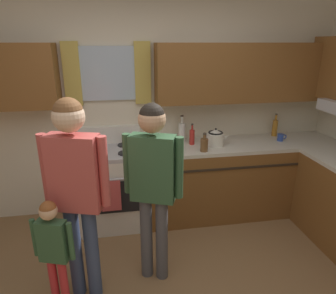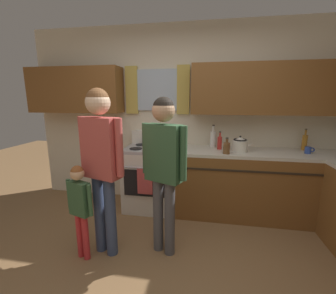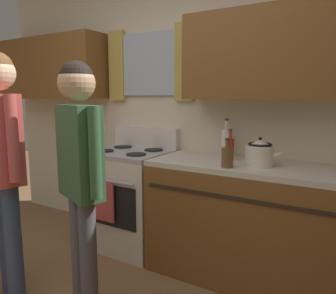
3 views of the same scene
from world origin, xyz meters
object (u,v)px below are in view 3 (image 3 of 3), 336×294
(bottle_squat_brown, at_px, (227,156))
(adult_holding_child, at_px, (3,148))
(stovetop_kettle, at_px, (260,153))
(adult_in_plaid, at_px, (80,162))
(bottle_sauce_red, at_px, (230,148))
(bottle_milk_white, at_px, (226,142))
(stove_oven, at_px, (130,197))

(bottle_squat_brown, bearing_deg, adult_holding_child, -145.17)
(stovetop_kettle, height_order, adult_in_plaid, adult_in_plaid)
(bottle_sauce_red, distance_m, adult_in_plaid, 1.16)
(adult_in_plaid, bearing_deg, stovetop_kettle, 47.84)
(bottle_sauce_red, relative_size, adult_holding_child, 0.15)
(bottle_milk_white, relative_size, stovetop_kettle, 1.14)
(stove_oven, bearing_deg, bottle_squat_brown, -11.71)
(stove_oven, xyz_separation_m, bottle_squat_brown, (1.02, -0.21, 0.51))
(bottle_sauce_red, height_order, bottle_milk_white, bottle_milk_white)
(bottle_squat_brown, distance_m, bottle_milk_white, 0.44)
(stove_oven, relative_size, stovetop_kettle, 4.02)
(stove_oven, height_order, bottle_sauce_red, bottle_sauce_red)
(bottle_squat_brown, xyz_separation_m, stovetop_kettle, (0.18, 0.17, 0.02))
(stovetop_kettle, bearing_deg, adult_holding_child, -144.10)
(bottle_sauce_red, distance_m, adult_holding_child, 1.61)
(bottle_sauce_red, bearing_deg, stove_oven, -177.44)
(stove_oven, distance_m, bottle_squat_brown, 1.16)
(stovetop_kettle, relative_size, adult_holding_child, 0.16)
(bottle_milk_white, bearing_deg, bottle_sauce_red, -59.57)
(stove_oven, distance_m, bottle_milk_white, 1.04)
(bottle_milk_white, xyz_separation_m, stovetop_kettle, (0.34, -0.24, -0.02))
(bottle_milk_white, distance_m, adult_holding_child, 1.66)
(stovetop_kettle, distance_m, adult_holding_child, 1.75)
(stove_oven, relative_size, adult_holding_child, 0.66)
(stove_oven, distance_m, adult_holding_child, 1.24)
(bottle_sauce_red, distance_m, stovetop_kettle, 0.27)
(adult_holding_child, bearing_deg, bottle_milk_white, 49.61)
(stove_oven, bearing_deg, adult_in_plaid, -68.98)
(bottle_milk_white, bearing_deg, stove_oven, -167.32)
(adult_holding_child, bearing_deg, stove_oven, 78.41)
(bottle_squat_brown, relative_size, bottle_sauce_red, 0.84)
(bottle_squat_brown, relative_size, adult_holding_child, 0.12)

